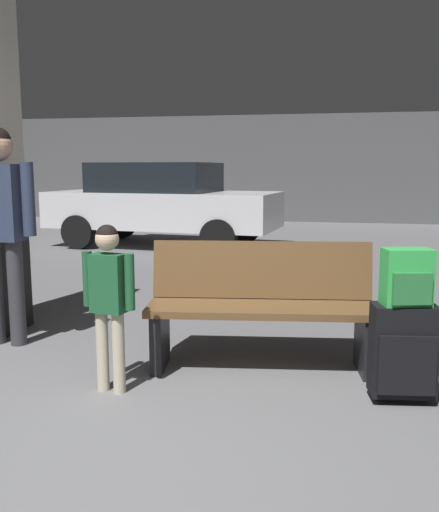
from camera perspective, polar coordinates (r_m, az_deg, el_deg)
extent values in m
cube|color=slate|center=(6.47, 2.68, -4.19)|extent=(18.00, 18.00, 0.10)
cube|color=#565658|center=(15.11, 8.03, 8.77)|extent=(18.00, 0.12, 2.80)
cube|color=brown|center=(3.95, 4.28, -5.39)|extent=(1.65, 0.66, 0.05)
cube|color=brown|center=(4.14, 4.29, -1.39)|extent=(1.60, 0.33, 0.42)
cube|color=black|center=(4.07, -6.05, -8.39)|extent=(0.13, 0.41, 0.41)
cube|color=black|center=(4.09, 14.51, -8.56)|extent=(0.13, 0.41, 0.41)
cube|color=black|center=(3.63, 18.10, -9.04)|extent=(0.40, 0.25, 0.56)
cube|color=black|center=(3.54, 18.51, -10.51)|extent=(0.34, 0.07, 0.36)
cube|color=#A5A5AA|center=(3.63, 17.98, -4.62)|extent=(0.14, 0.04, 0.02)
cylinder|color=black|center=(3.77, 15.12, -13.09)|extent=(0.02, 0.05, 0.04)
cylinder|color=black|center=(3.85, 19.91, -12.87)|extent=(0.02, 0.05, 0.04)
cube|color=green|center=(3.52, 18.45, -2.04)|extent=(0.31, 0.22, 0.34)
cube|color=#2B773A|center=(3.44, 18.97, -3.17)|extent=(0.23, 0.09, 0.19)
cylinder|color=black|center=(3.49, 18.58, 0.51)|extent=(0.06, 0.04, 0.02)
cylinder|color=beige|center=(3.65, -10.18, -9.66)|extent=(0.08, 0.08, 0.52)
cylinder|color=beige|center=(3.71, -11.78, -9.39)|extent=(0.08, 0.08, 0.52)
cube|color=#1E5933|center=(3.57, -11.20, -2.72)|extent=(0.23, 0.16, 0.37)
cylinder|color=#1E5933|center=(3.49, -9.09, -2.62)|extent=(0.06, 0.06, 0.35)
cylinder|color=#1E5933|center=(3.64, -13.23, -2.24)|extent=(0.06, 0.06, 0.35)
sphere|color=beige|center=(3.52, -11.34, 1.72)|extent=(0.15, 0.15, 0.15)
sphere|color=black|center=(3.52, -11.35, 2.05)|extent=(0.14, 0.14, 0.14)
cylinder|color=red|center=(3.69, -11.31, -2.04)|extent=(0.06, 0.06, 0.10)
cylinder|color=red|center=(3.68, -11.35, -0.89)|extent=(0.01, 0.01, 0.06)
cylinder|color=#38383D|center=(4.79, -19.90, -3.58)|extent=(0.13, 0.13, 0.85)
cube|color=#2D3851|center=(4.74, -21.34, 5.05)|extent=(0.35, 0.21, 0.60)
cylinder|color=#2D3851|center=(4.61, -18.82, 5.47)|extent=(0.10, 0.10, 0.57)
cube|color=silver|center=(10.31, -5.65, 4.73)|extent=(4.26, 2.12, 0.64)
cube|color=black|center=(10.34, -6.47, 7.94)|extent=(2.25, 1.75, 0.52)
cylinder|color=black|center=(10.67, 2.53, 2.91)|extent=(0.62, 0.26, 0.60)
cylinder|color=black|center=(9.14, -0.10, 1.91)|extent=(0.62, 0.26, 0.60)
cylinder|color=black|center=(11.62, -9.96, 3.27)|extent=(0.62, 0.26, 0.60)
cylinder|color=black|center=(10.24, -14.10, 2.39)|extent=(0.62, 0.26, 0.60)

